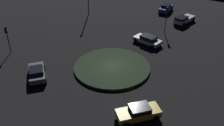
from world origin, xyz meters
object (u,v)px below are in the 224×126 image
(traffic_light_south, at_px, (167,15))
(traffic_light_east, at_px, (7,35))
(car_yellow, at_px, (139,112))
(car_white, at_px, (184,19))
(car_blue, at_px, (166,8))
(car_grey, at_px, (37,73))
(car_silver, at_px, (148,40))

(traffic_light_south, xyz_separation_m, traffic_light_east, (15.92, 18.53, -0.31))
(traffic_light_south, bearing_deg, car_yellow, 21.82)
(car_white, bearing_deg, car_blue, 65.50)
(car_blue, relative_size, traffic_light_south, 0.97)
(car_blue, height_order, car_grey, car_blue)
(car_blue, relative_size, traffic_light_east, 1.09)
(car_blue, height_order, car_silver, car_blue)
(traffic_light_south, bearing_deg, car_blue, -152.42)
(car_blue, xyz_separation_m, car_grey, (3.99, 30.52, -0.07))
(car_yellow, xyz_separation_m, traffic_light_south, (5.83, -20.18, 2.36))
(car_yellow, relative_size, car_grey, 1.02)
(traffic_light_south, bearing_deg, car_white, 174.21)
(car_blue, relative_size, car_white, 0.89)
(car_blue, xyz_separation_m, car_silver, (-3.29, 14.86, -0.07))
(car_white, distance_m, car_silver, 11.18)
(car_white, bearing_deg, traffic_light_east, 157.42)
(car_yellow, bearing_deg, car_grey, -46.90)
(car_yellow, xyz_separation_m, car_white, (4.64, -26.05, 0.00))
(traffic_light_east, bearing_deg, car_silver, 23.59)
(car_blue, height_order, traffic_light_east, traffic_light_east)
(car_yellow, height_order, car_grey, car_yellow)
(car_white, xyz_separation_m, traffic_light_east, (17.11, 24.40, 2.05))
(car_grey, xyz_separation_m, traffic_light_south, (-7.89, -20.82, 2.40))
(car_blue, distance_m, traffic_light_east, 30.75)
(car_yellow, height_order, car_blue, car_blue)
(car_grey, height_order, car_white, car_white)
(car_blue, relative_size, car_silver, 0.95)
(car_white, bearing_deg, car_yellow, -157.45)
(traffic_light_east, bearing_deg, traffic_light_south, 31.81)
(car_grey, xyz_separation_m, traffic_light_east, (8.03, -2.29, 2.09))
(car_yellow, bearing_deg, traffic_light_east, -53.91)
(car_white, distance_m, traffic_light_east, 29.87)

